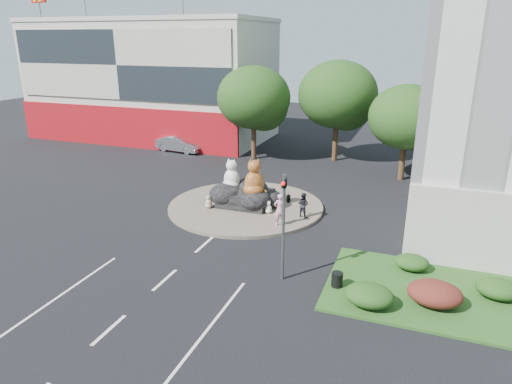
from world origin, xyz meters
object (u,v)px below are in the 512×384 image
cat_tabby (254,177)px  pedestrian_dark (303,205)px  parked_car (180,144)px  cat_white (232,174)px  kitten_white (268,207)px  litter_bin (337,279)px  pedestrian_pink (280,209)px  kitten_calico (209,201)px

cat_tabby → pedestrian_dark: cat_tabby is taller
cat_tabby → parked_car: bearing=103.4°
cat_white → kitten_white: 3.41m
litter_bin → pedestrian_dark: bearing=115.7°
pedestrian_dark → parked_car: size_ratio=0.32×
parked_car → cat_tabby: bearing=-128.8°
pedestrian_pink → pedestrian_dark: 1.95m
cat_tabby → pedestrian_dark: bearing=-36.7°
cat_tabby → pedestrian_pink: 3.27m
pedestrian_pink → kitten_calico: bearing=-42.6°
kitten_white → pedestrian_pink: 2.05m
litter_bin → kitten_calico: bearing=145.0°
kitten_calico → pedestrian_pink: 5.22m
parked_car → litter_bin: 27.71m
cat_tabby → kitten_white: (1.10, -0.44, -1.68)m
cat_white → kitten_white: cat_white is taller
kitten_white → pedestrian_dark: bearing=-19.5°
kitten_white → cat_white: bearing=137.4°
pedestrian_pink → parked_car: 20.63m
cat_tabby → litter_bin: size_ratio=3.62×
cat_tabby → parked_car: 17.64m
cat_tabby → kitten_calico: cat_tabby is taller
pedestrian_dark → kitten_white: bearing=19.7°
cat_white → kitten_calico: 2.32m
kitten_calico → litter_bin: 11.61m
cat_tabby → parked_car: (-12.42, 12.43, -1.51)m
pedestrian_pink → litter_bin: pedestrian_pink is taller
cat_tabby → pedestrian_dark: (3.25, -0.29, -1.33)m
parked_car → litter_bin: parked_car is taller
kitten_calico → parked_car: parked_car is taller
pedestrian_dark → litter_bin: bearing=131.4°
pedestrian_pink → pedestrian_dark: pedestrian_pink is taller
kitten_calico → pedestrian_dark: 6.05m
pedestrian_dark → litter_bin: pedestrian_dark is taller
cat_white → litter_bin: 11.90m
cat_tabby → kitten_calico: size_ratio=2.72×
pedestrian_dark → kitten_calico: bearing=21.6°
kitten_calico → litter_bin: kitten_calico is taller
cat_white → parked_car: bearing=141.3°
cat_tabby → parked_car: size_ratio=0.51×
kitten_white → parked_car: size_ratio=0.17×
kitten_calico → kitten_white: (3.86, 0.47, -0.03)m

